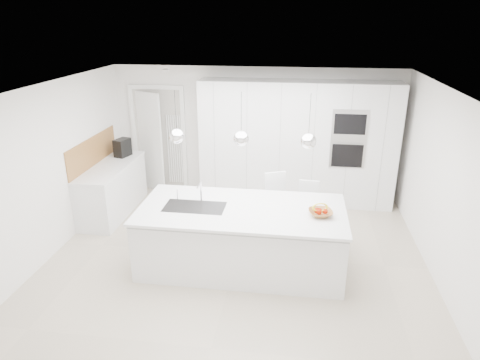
# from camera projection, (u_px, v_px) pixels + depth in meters

# --- Properties ---
(floor) EXTENTS (5.50, 5.50, 0.00)m
(floor) POSITION_uv_depth(u_px,v_px,m) (237.00, 255.00, 6.44)
(floor) COLOR #BBAC95
(floor) RESTS_ON ground
(wall_back) EXTENTS (5.50, 0.00, 5.50)m
(wall_back) POSITION_uv_depth(u_px,v_px,m) (256.00, 133.00, 8.30)
(wall_back) COLOR white
(wall_back) RESTS_ON ground
(wall_left) EXTENTS (0.00, 5.00, 5.00)m
(wall_left) POSITION_uv_depth(u_px,v_px,m) (54.00, 169.00, 6.35)
(wall_left) COLOR white
(wall_left) RESTS_ON ground
(ceiling) EXTENTS (5.50, 5.50, 0.00)m
(ceiling) POSITION_uv_depth(u_px,v_px,m) (237.00, 88.00, 5.54)
(ceiling) COLOR white
(ceiling) RESTS_ON wall_back
(tall_cabinets) EXTENTS (3.60, 0.60, 2.30)m
(tall_cabinets) POSITION_uv_depth(u_px,v_px,m) (297.00, 143.00, 7.96)
(tall_cabinets) COLOR white
(tall_cabinets) RESTS_ON floor
(oven_stack) EXTENTS (0.62, 0.04, 1.05)m
(oven_stack) POSITION_uv_depth(u_px,v_px,m) (349.00, 139.00, 7.48)
(oven_stack) COLOR #A5A5A8
(oven_stack) RESTS_ON tall_cabinets
(doorway_frame) EXTENTS (1.11, 0.08, 2.13)m
(doorway_frame) POSITION_uv_depth(u_px,v_px,m) (159.00, 140.00, 8.61)
(doorway_frame) COLOR white
(doorway_frame) RESTS_ON floor
(hallway_door) EXTENTS (0.76, 0.38, 2.00)m
(hallway_door) POSITION_uv_depth(u_px,v_px,m) (147.00, 142.00, 8.60)
(hallway_door) COLOR white
(hallway_door) RESTS_ON floor
(radiator) EXTENTS (0.32, 0.04, 1.40)m
(radiator) POSITION_uv_depth(u_px,v_px,m) (175.00, 150.00, 8.62)
(radiator) COLOR white
(radiator) RESTS_ON floor
(left_base_cabinets) EXTENTS (0.60, 1.80, 0.86)m
(left_base_cabinets) POSITION_uv_depth(u_px,v_px,m) (113.00, 190.00, 7.71)
(left_base_cabinets) COLOR white
(left_base_cabinets) RESTS_ON floor
(left_worktop) EXTENTS (0.62, 1.82, 0.04)m
(left_worktop) POSITION_uv_depth(u_px,v_px,m) (110.00, 167.00, 7.55)
(left_worktop) COLOR white
(left_worktop) RESTS_ON left_base_cabinets
(oak_backsplash) EXTENTS (0.02, 1.80, 0.50)m
(oak_backsplash) POSITION_uv_depth(u_px,v_px,m) (93.00, 151.00, 7.49)
(oak_backsplash) COLOR #A57442
(oak_backsplash) RESTS_ON wall_left
(island_base) EXTENTS (2.80, 1.20, 0.86)m
(island_base) POSITION_uv_depth(u_px,v_px,m) (241.00, 240.00, 5.99)
(island_base) COLOR white
(island_base) RESTS_ON floor
(island_worktop) EXTENTS (2.84, 1.40, 0.04)m
(island_worktop) POSITION_uv_depth(u_px,v_px,m) (242.00, 209.00, 5.88)
(island_worktop) COLOR white
(island_worktop) RESTS_ON island_base
(island_sink) EXTENTS (0.84, 0.44, 0.18)m
(island_sink) POSITION_uv_depth(u_px,v_px,m) (195.00, 212.00, 5.94)
(island_sink) COLOR #3F3F42
(island_sink) RESTS_ON island_worktop
(island_tap) EXTENTS (0.02, 0.02, 0.30)m
(island_tap) POSITION_uv_depth(u_px,v_px,m) (201.00, 192.00, 6.03)
(island_tap) COLOR white
(island_tap) RESTS_ON island_worktop
(pendant_left) EXTENTS (0.20, 0.20, 0.20)m
(pendant_left) POSITION_uv_depth(u_px,v_px,m) (177.00, 136.00, 5.58)
(pendant_left) COLOR white
(pendant_left) RESTS_ON ceiling
(pendant_mid) EXTENTS (0.20, 0.20, 0.20)m
(pendant_mid) POSITION_uv_depth(u_px,v_px,m) (241.00, 139.00, 5.47)
(pendant_mid) COLOR white
(pendant_mid) RESTS_ON ceiling
(pendant_right) EXTENTS (0.20, 0.20, 0.20)m
(pendant_right) POSITION_uv_depth(u_px,v_px,m) (308.00, 141.00, 5.36)
(pendant_right) COLOR white
(pendant_right) RESTS_ON ceiling
(fruit_bowl) EXTENTS (0.37, 0.37, 0.08)m
(fruit_bowl) POSITION_uv_depth(u_px,v_px,m) (320.00, 213.00, 5.63)
(fruit_bowl) COLOR #A57442
(fruit_bowl) RESTS_ON island_worktop
(espresso_machine) EXTENTS (0.28, 0.35, 0.33)m
(espresso_machine) POSITION_uv_depth(u_px,v_px,m) (122.00, 148.00, 8.00)
(espresso_machine) COLOR black
(espresso_machine) RESTS_ON left_worktop
(bar_stool_left) EXTENTS (0.54, 0.61, 1.09)m
(bar_stool_left) POSITION_uv_depth(u_px,v_px,m) (274.00, 208.00, 6.70)
(bar_stool_left) COLOR white
(bar_stool_left) RESTS_ON floor
(bar_stool_right) EXTENTS (0.35, 0.47, 0.98)m
(bar_stool_right) POSITION_uv_depth(u_px,v_px,m) (308.00, 213.00, 6.67)
(bar_stool_right) COLOR white
(bar_stool_right) RESTS_ON floor
(apple_a) EXTENTS (0.07, 0.07, 0.07)m
(apple_a) POSITION_uv_depth(u_px,v_px,m) (325.00, 211.00, 5.62)
(apple_a) COLOR #A71902
(apple_a) RESTS_ON fruit_bowl
(apple_b) EXTENTS (0.08, 0.08, 0.08)m
(apple_b) POSITION_uv_depth(u_px,v_px,m) (319.00, 212.00, 5.60)
(apple_b) COLOR #A71902
(apple_b) RESTS_ON fruit_bowl
(apple_c) EXTENTS (0.07, 0.07, 0.07)m
(apple_c) POSITION_uv_depth(u_px,v_px,m) (320.00, 211.00, 5.65)
(apple_c) COLOR #A71902
(apple_c) RESTS_ON fruit_bowl
(apple_extra_3) EXTENTS (0.08, 0.08, 0.08)m
(apple_extra_3) POSITION_uv_depth(u_px,v_px,m) (317.00, 211.00, 5.63)
(apple_extra_3) COLOR #A71902
(apple_extra_3) RESTS_ON fruit_bowl
(banana_bunch) EXTENTS (0.25, 0.18, 0.22)m
(banana_bunch) POSITION_uv_depth(u_px,v_px,m) (320.00, 207.00, 5.61)
(banana_bunch) COLOR yellow
(banana_bunch) RESTS_ON fruit_bowl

